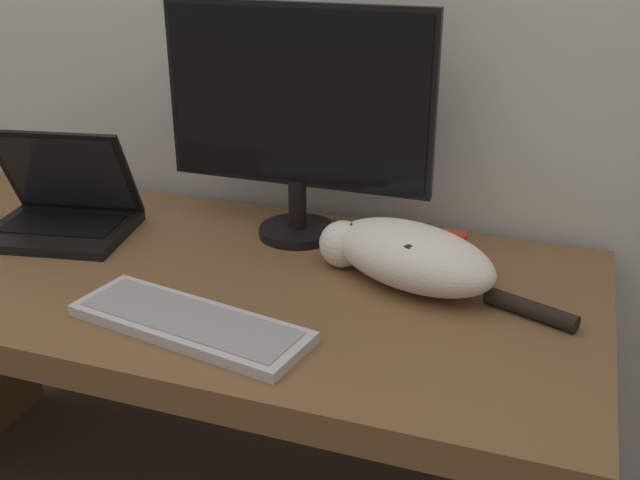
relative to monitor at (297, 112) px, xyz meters
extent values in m
cube|color=brown|center=(-0.15, -0.23, -0.31)|extent=(1.64, 0.75, 0.06)
cylinder|color=black|center=(0.00, 0.00, -0.27)|extent=(0.17, 0.17, 0.02)
cylinder|color=black|center=(0.00, 0.00, -0.20)|extent=(0.04, 0.04, 0.11)
cube|color=black|center=(0.00, 0.00, 0.03)|extent=(0.59, 0.02, 0.38)
cube|color=black|center=(0.00, -0.01, 0.03)|extent=(0.57, 0.01, 0.36)
cube|color=black|center=(-0.50, -0.18, -0.27)|extent=(0.35, 0.29, 0.02)
cube|color=black|center=(-0.51, -0.16, -0.26)|extent=(0.27, 0.18, 0.00)
cube|color=black|center=(-0.52, -0.11, -0.15)|extent=(0.32, 0.17, 0.22)
cube|color=black|center=(-0.52, -0.12, -0.16)|extent=(0.29, 0.15, 0.19)
cube|color=#BCBCC1|center=(-0.03, -0.45, -0.27)|extent=(0.46, 0.22, 0.02)
cube|color=#939397|center=(-0.03, -0.45, -0.26)|extent=(0.42, 0.19, 0.00)
ellipsoid|color=silver|center=(0.29, -0.15, -0.22)|extent=(0.39, 0.29, 0.12)
ellipsoid|color=black|center=(0.31, -0.16, -0.19)|extent=(0.20, 0.18, 0.05)
sphere|color=silver|center=(0.14, -0.12, -0.23)|extent=(0.10, 0.10, 0.10)
cone|color=black|center=(0.12, -0.11, -0.19)|extent=(0.04, 0.04, 0.03)
cone|color=black|center=(0.16, -0.13, -0.19)|extent=(0.04, 0.04, 0.03)
cylinder|color=black|center=(0.53, -0.21, -0.26)|extent=(0.17, 0.09, 0.03)
cube|color=red|center=(0.35, 0.01, -0.26)|extent=(0.05, 0.05, 0.05)
camera|label=1|loc=(0.56, -1.44, 0.39)|focal=42.00mm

